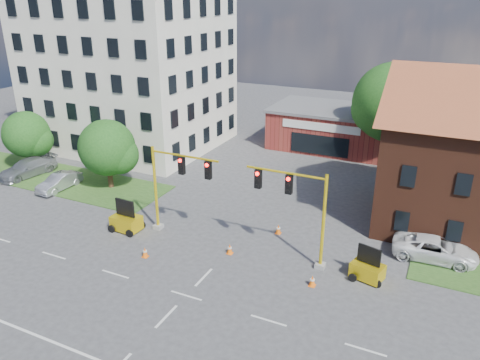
{
  "coord_description": "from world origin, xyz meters",
  "views": [
    {
      "loc": [
        12.1,
        -18.48,
        15.98
      ],
      "look_at": [
        -1.38,
        10.0,
        3.1
      ],
      "focal_mm": 35.0,
      "sensor_mm": 36.0,
      "label": 1
    }
  ],
  "objects_px": {
    "signal_mast_east": "(298,206)",
    "trailer_east": "(368,269)",
    "signal_mast_west": "(175,182)",
    "pickup_white": "(435,249)",
    "trailer_west": "(126,221)"
  },
  "relations": [
    {
      "from": "signal_mast_east",
      "to": "pickup_white",
      "type": "relative_size",
      "value": 1.19
    },
    {
      "from": "signal_mast_east",
      "to": "pickup_white",
      "type": "distance_m",
      "value": 9.47
    },
    {
      "from": "signal_mast_west",
      "to": "trailer_east",
      "type": "bearing_deg",
      "value": 0.14
    },
    {
      "from": "signal_mast_west",
      "to": "signal_mast_east",
      "type": "bearing_deg",
      "value": 0.0
    },
    {
      "from": "signal_mast_west",
      "to": "trailer_east",
      "type": "relative_size",
      "value": 2.99
    },
    {
      "from": "signal_mast_west",
      "to": "signal_mast_east",
      "type": "xyz_separation_m",
      "value": [
        8.71,
        0.0,
        0.0
      ]
    },
    {
      "from": "trailer_east",
      "to": "signal_mast_east",
      "type": "bearing_deg",
      "value": -164.84
    },
    {
      "from": "trailer_west",
      "to": "signal_mast_east",
      "type": "bearing_deg",
      "value": 8.07
    },
    {
      "from": "signal_mast_west",
      "to": "trailer_west",
      "type": "distance_m",
      "value": 4.89
    },
    {
      "from": "signal_mast_west",
      "to": "pickup_white",
      "type": "xyz_separation_m",
      "value": [
        16.62,
        4.11,
        -3.2
      ]
    },
    {
      "from": "signal_mast_west",
      "to": "trailer_east",
      "type": "distance_m",
      "value": 13.6
    },
    {
      "from": "signal_mast_east",
      "to": "trailer_east",
      "type": "height_order",
      "value": "signal_mast_east"
    },
    {
      "from": "signal_mast_west",
      "to": "pickup_white",
      "type": "height_order",
      "value": "signal_mast_west"
    },
    {
      "from": "signal_mast_west",
      "to": "pickup_white",
      "type": "bearing_deg",
      "value": 13.88
    },
    {
      "from": "signal_mast_east",
      "to": "trailer_east",
      "type": "bearing_deg",
      "value": 0.41
    }
  ]
}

